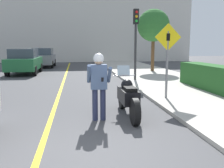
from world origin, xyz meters
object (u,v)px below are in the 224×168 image
at_px(motorcycle, 128,97).
at_px(parked_car_green, 25,61).
at_px(traffic_light, 136,31).
at_px(street_tree, 153,26).
at_px(parked_car_grey, 43,57).
at_px(person_biker, 99,80).
at_px(crossing_sign, 167,54).

height_order(motorcycle, parked_car_green, parked_car_green).
bearing_deg(parked_car_green, traffic_light, -35.61).
distance_m(traffic_light, parked_car_green, 8.18).
height_order(traffic_light, street_tree, street_tree).
bearing_deg(traffic_light, parked_car_grey, 120.68).
bearing_deg(person_biker, parked_car_grey, 101.52).
relative_size(street_tree, parked_car_grey, 1.02).
bearing_deg(crossing_sign, street_tree, 75.51).
relative_size(motorcycle, parked_car_grey, 0.55).
bearing_deg(street_tree, motorcycle, -110.65).
distance_m(person_biker, traffic_light, 7.28).
height_order(crossing_sign, traffic_light, traffic_light).
distance_m(street_tree, parked_car_grey, 10.24).
distance_m(crossing_sign, traffic_light, 4.79).
height_order(motorcycle, traffic_light, traffic_light).
xyz_separation_m(crossing_sign, street_tree, (2.34, 9.05, 1.64)).
bearing_deg(person_biker, traffic_light, 69.12).
bearing_deg(street_tree, traffic_light, -117.86).
distance_m(street_tree, parked_car_green, 9.12).
xyz_separation_m(motorcycle, parked_car_grey, (-4.19, 16.32, 0.34)).
bearing_deg(motorcycle, parked_car_grey, 104.40).
bearing_deg(motorcycle, person_biker, -159.71).
bearing_deg(person_biker, crossing_sign, 38.04).
height_order(street_tree, parked_car_grey, street_tree).
height_order(person_biker, traffic_light, traffic_light).
bearing_deg(traffic_light, street_tree, 62.14).
distance_m(crossing_sign, parked_car_green, 11.37).
distance_m(person_biker, parked_car_green, 11.96).
xyz_separation_m(traffic_light, parked_car_green, (-6.49, 4.65, -1.77)).
distance_m(traffic_light, parked_car_grey, 11.73).
relative_size(motorcycle, street_tree, 0.54).
relative_size(crossing_sign, parked_car_green, 0.60).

